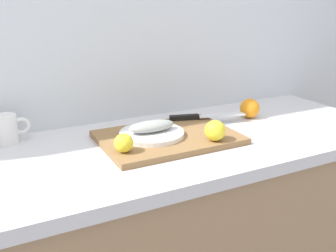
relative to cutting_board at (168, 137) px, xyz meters
The scene contains 9 objects.
back_wall 0.50m from the cutting_board, 120.59° to the left, with size 3.20×0.05×2.50m, color silver.
cutting_board is the anchor object (origin of this frame).
white_plate 0.06m from the cutting_board, 165.12° to the left, with size 0.21×0.21×0.01m, color white.
fish_fillet 0.07m from the cutting_board, 165.12° to the left, with size 0.16×0.07×0.04m, color #999E99.
chef_knife 0.21m from the cutting_board, 29.74° to the left, with size 0.29×0.10×0.02m.
lemon_0 0.16m from the cutting_board, 47.20° to the right, with size 0.07×0.07×0.07m, color yellow.
lemon_1 0.20m from the cutting_board, 158.24° to the right, with size 0.06×0.06×0.06m, color yellow.
coffee_mug_0 0.53m from the cutting_board, 155.85° to the left, with size 0.12×0.08×0.10m.
orange_1 0.41m from the cutting_board, 11.03° to the left, with size 0.08×0.08×0.08m, color orange.
Camera 1 is at (-0.36, -1.05, 1.36)m, focal length 41.10 mm.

